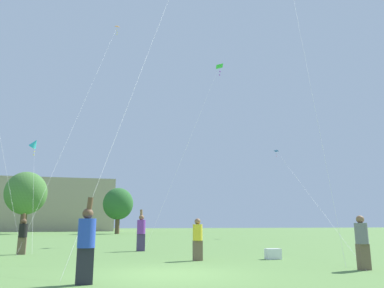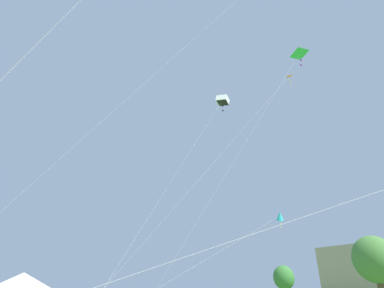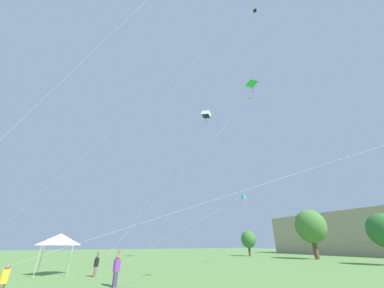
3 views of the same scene
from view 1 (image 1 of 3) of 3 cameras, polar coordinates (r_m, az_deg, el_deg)
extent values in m
plane|color=#5B8442|center=(10.98, -3.52, -19.16)|extent=(220.00, 220.00, 0.00)
cube|color=tan|center=(78.09, -25.94, -8.29)|extent=(37.62, 8.45, 9.74)
cylinder|color=brown|center=(53.76, -11.33, -12.04)|extent=(0.61, 0.61, 2.33)
ellipsoid|color=#2D662D|center=(53.83, -11.20, -8.91)|extent=(4.17, 3.76, 4.38)
cylinder|color=brown|center=(56.89, -24.33, -10.81)|extent=(0.83, 0.83, 3.14)
ellipsoid|color=#477A38|center=(57.04, -23.98, -6.84)|extent=(5.62, 5.06, 5.90)
cube|color=white|center=(15.64, 12.24, -16.05)|extent=(0.59, 0.34, 0.40)
cube|color=#282833|center=(9.41, -16.02, -17.44)|extent=(0.39, 0.21, 0.81)
cylinder|color=blue|center=(9.37, -15.75, -12.93)|extent=(0.41, 0.41, 0.67)
sphere|color=brown|center=(9.37, -15.59, -10.19)|extent=(0.25, 0.25, 0.25)
cylinder|color=brown|center=(9.36, -15.41, -9.58)|extent=(0.22, 0.20, 0.58)
cube|color=brown|center=(14.73, 0.87, -15.93)|extent=(0.35, 0.19, 0.74)
cylinder|color=yellow|center=(14.70, 0.86, -13.31)|extent=(0.37, 0.37, 0.61)
sphere|color=#896042|center=(14.70, 0.86, -11.72)|extent=(0.23, 0.23, 0.23)
cube|color=brown|center=(12.89, 24.67, -15.37)|extent=(0.36, 0.20, 0.76)
cylinder|color=slate|center=(12.86, 24.39, -12.30)|extent=(0.38, 0.38, 0.63)
sphere|color=#896042|center=(12.86, 24.23, -10.43)|extent=(0.24, 0.24, 0.24)
cube|color=#473860|center=(19.89, -7.81, -14.65)|extent=(0.41, 0.22, 0.85)
cylinder|color=purple|center=(19.87, -7.74, -12.40)|extent=(0.43, 0.43, 0.71)
sphere|color=#896042|center=(19.87, -7.70, -11.04)|extent=(0.27, 0.27, 0.27)
cylinder|color=#896042|center=(19.89, -7.73, -10.73)|extent=(0.18, 0.21, 0.60)
cube|color=brown|center=(19.23, -24.52, -13.95)|extent=(0.36, 0.20, 0.75)
cylinder|color=black|center=(19.21, -24.34, -11.92)|extent=(0.38, 0.38, 0.62)
sphere|color=brown|center=(19.21, -24.23, -10.68)|extent=(0.23, 0.23, 0.23)
cylinder|color=brown|center=(19.22, -24.23, -10.40)|extent=(0.18, 0.17, 0.53)
cylinder|color=silver|center=(26.36, 15.56, -4.86)|extent=(10.82, 25.51, 8.93)
pyramid|color=blue|center=(40.66, 12.73, -0.99)|extent=(0.59, 0.68, 0.20)
sphere|color=pink|center=(40.51, 12.72, -1.49)|extent=(0.08, 0.08, 0.08)
sphere|color=pink|center=(40.47, 12.77, -1.81)|extent=(0.08, 0.08, 0.08)
cylinder|color=silver|center=(29.05, -22.98, -4.94)|extent=(3.08, 18.89, 8.97)
cone|color=#2DBCD1|center=(39.19, -22.88, 0.08)|extent=(1.29, 1.21, 1.18)
sphere|color=yellow|center=(39.11, -22.96, -0.60)|extent=(0.12, 0.12, 0.12)
sphere|color=yellow|center=(39.03, -22.90, -1.07)|extent=(0.12, 0.12, 0.12)
sphere|color=yellow|center=(38.95, -22.98, -1.54)|extent=(0.12, 0.12, 0.12)
cylinder|color=silver|center=(25.02, -0.28, 0.91)|extent=(6.70, 6.80, 13.96)
pyramid|color=green|center=(31.29, 4.13, 11.80)|extent=(0.91, 0.92, 0.44)
sphere|color=purple|center=(31.08, 4.29, 10.97)|extent=(0.11, 0.11, 0.11)
sphere|color=purple|center=(30.94, 4.23, 10.46)|extent=(0.11, 0.11, 0.11)
cylinder|color=silver|center=(22.94, 15.57, 18.89)|extent=(5.45, 12.42, 25.99)
cylinder|color=silver|center=(28.08, -15.78, 6.99)|extent=(4.64, 16.32, 20.62)
pyramid|color=orange|center=(39.78, -11.31, 17.20)|extent=(0.53, 0.64, 0.34)
sphere|color=yellow|center=(39.63, -11.45, 16.67)|extent=(0.09, 0.09, 0.09)
sphere|color=yellow|center=(39.48, -11.33, 16.37)|extent=(0.09, 0.09, 0.09)
sphere|color=yellow|center=(39.35, -11.38, 16.07)|extent=(0.09, 0.09, 0.09)
cylinder|color=silver|center=(24.28, -4.34, 19.31)|extent=(8.61, 20.96, 27.97)
camera|label=2|loc=(24.49, 33.56, -6.70)|focal=28.00mm
camera|label=3|loc=(25.45, 34.21, -7.45)|focal=20.00mm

